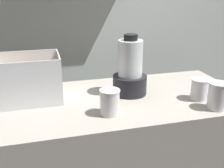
% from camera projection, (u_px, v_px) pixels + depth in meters
% --- Properties ---
extents(back_wall_unit, '(2.60, 0.24, 2.50)m').
position_uv_depth(back_wall_unit, '(84.00, 12.00, 1.97)').
color(back_wall_unit, silver).
rests_on(back_wall_unit, ground_plane).
extents(carrot_display_bin, '(0.33, 0.23, 0.23)m').
position_uv_depth(carrot_display_bin, '(27.00, 86.00, 1.37)').
color(carrot_display_bin, white).
rests_on(carrot_display_bin, counter).
extents(blender_pitcher, '(0.18, 0.18, 0.32)m').
position_uv_depth(blender_pitcher, '(130.00, 71.00, 1.43)').
color(blender_pitcher, black).
rests_on(blender_pitcher, counter).
extents(juice_cup_pomegranate_far_left, '(0.09, 0.09, 0.12)m').
position_uv_depth(juice_cup_pomegranate_far_left, '(110.00, 103.00, 1.22)').
color(juice_cup_pomegranate_far_left, white).
rests_on(juice_cup_pomegranate_far_left, counter).
extents(juice_cup_carrot_left, '(0.09, 0.09, 0.11)m').
position_uv_depth(juice_cup_carrot_left, '(200.00, 90.00, 1.38)').
color(juice_cup_carrot_left, white).
rests_on(juice_cup_carrot_left, counter).
extents(juice_cup_pomegranate_middle, '(0.09, 0.09, 0.13)m').
position_uv_depth(juice_cup_pomegranate_middle, '(217.00, 97.00, 1.27)').
color(juice_cup_pomegranate_middle, white).
rests_on(juice_cup_pomegranate_middle, counter).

